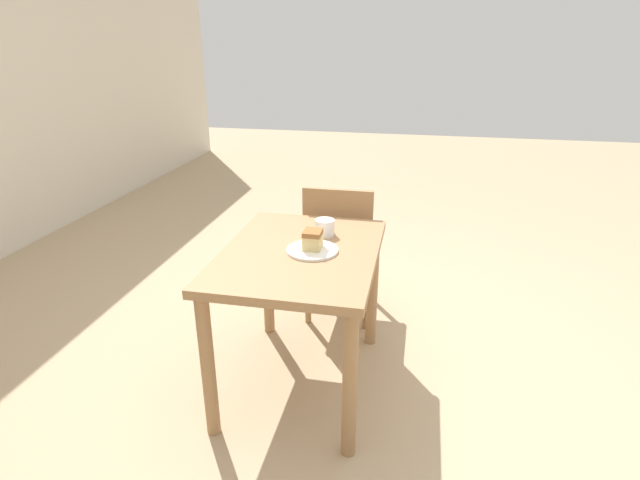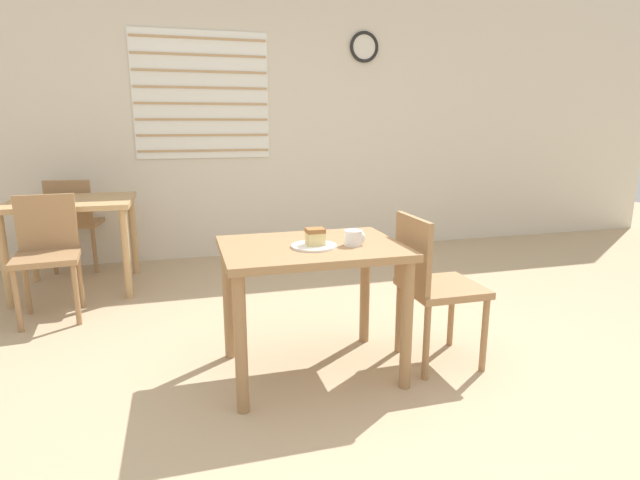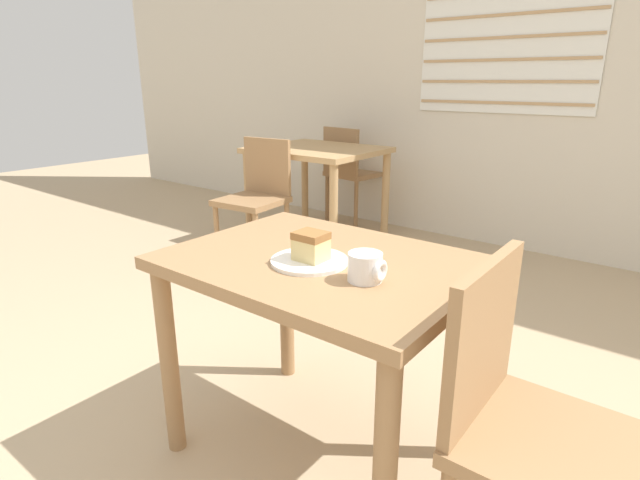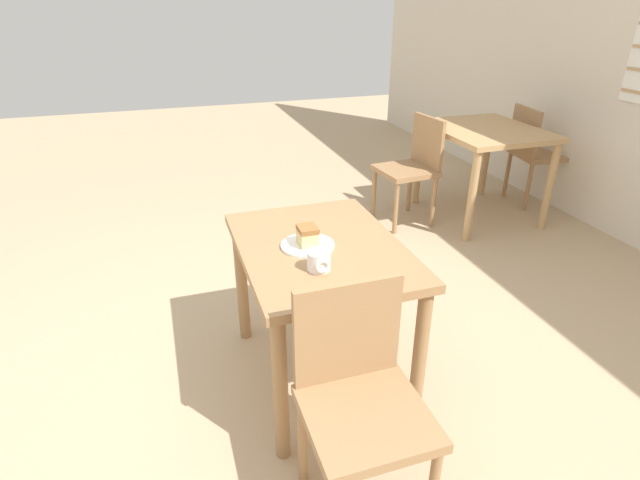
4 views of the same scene
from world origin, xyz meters
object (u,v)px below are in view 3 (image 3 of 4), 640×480
(dining_table_far, at_px, (317,163))
(chair_near_window, at_px, (528,424))
(plate, at_px, (309,261))
(coffee_mug, at_px, (366,267))
(chair_far_corner, at_px, (257,194))
(cake_slice, at_px, (311,246))
(chair_far_opposite, at_px, (350,170))
(dining_table_near, at_px, (322,293))

(dining_table_far, relative_size, chair_near_window, 1.09)
(plate, bearing_deg, coffee_mug, -4.32)
(dining_table_far, xyz_separation_m, chair_far_corner, (-0.07, -0.60, -0.15))
(dining_table_far, bearing_deg, cake_slice, -52.46)
(plate, xyz_separation_m, coffee_mug, (0.21, -0.02, 0.03))
(plate, bearing_deg, chair_far_corner, 139.16)
(chair_far_opposite, xyz_separation_m, plate, (1.59, -2.55, 0.25))
(chair_near_window, height_order, chair_far_opposite, same)
(chair_near_window, bearing_deg, dining_table_far, 47.67)
(dining_table_near, bearing_deg, dining_table_far, 128.31)
(chair_near_window, height_order, plate, chair_near_window)
(dining_table_far, height_order, coffee_mug, coffee_mug)
(coffee_mug, bearing_deg, chair_far_corner, 142.39)
(plate, relative_size, coffee_mug, 2.27)
(dining_table_far, relative_size, cake_slice, 10.02)
(dining_table_near, xyz_separation_m, chair_far_opposite, (-1.59, 2.49, -0.12))
(chair_far_corner, distance_m, chair_far_opposite, 1.20)
(chair_near_window, bearing_deg, chair_far_opposite, 41.35)
(chair_far_opposite, bearing_deg, plate, 129.47)
(dining_table_far, relative_size, coffee_mug, 9.01)
(dining_table_near, relative_size, chair_far_corner, 1.09)
(coffee_mug, bearing_deg, plate, 175.68)
(dining_table_far, xyz_separation_m, chair_near_window, (2.16, -1.97, -0.15))
(chair_near_window, xyz_separation_m, chair_far_opposite, (-2.26, 2.57, 0.00))
(dining_table_near, height_order, coffee_mug, coffee_mug)
(chair_far_corner, relative_size, chair_far_opposite, 1.00)
(plate, bearing_deg, chair_near_window, -1.82)
(dining_table_near, distance_m, chair_near_window, 0.68)
(dining_table_near, height_order, plate, plate)
(plate, distance_m, coffee_mug, 0.21)
(chair_far_corner, distance_m, cake_slice, 2.09)
(cake_slice, relative_size, coffee_mug, 0.90)
(chair_near_window, distance_m, chair_far_opposite, 3.42)
(chair_far_corner, distance_m, coffee_mug, 2.25)
(dining_table_near, relative_size, coffee_mug, 9.08)
(chair_near_window, relative_size, chair_far_corner, 1.00)
(chair_far_corner, relative_size, cake_slice, 9.23)
(dining_table_far, height_order, plate, dining_table_far)
(chair_near_window, bearing_deg, coffee_mug, 89.33)
(chair_near_window, distance_m, plate, 0.72)
(cake_slice, bearing_deg, chair_far_corner, 139.27)
(plate, distance_m, cake_slice, 0.05)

